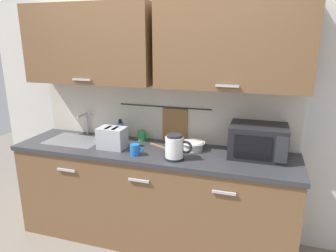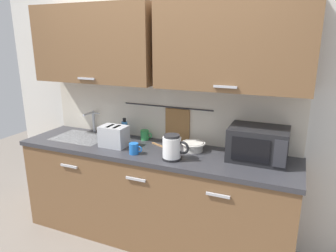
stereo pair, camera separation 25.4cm
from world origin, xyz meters
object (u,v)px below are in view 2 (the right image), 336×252
(mug_near_sink, at_px, (145,135))
(mug_by_kettle, at_px, (134,149))
(mixing_bowl, at_px, (193,146))
(electric_kettle, at_px, (172,148))
(dish_soap_bottle, at_px, (125,129))
(wooden_spoon, at_px, (164,147))
(toaster, at_px, (114,136))
(microwave, at_px, (258,144))

(mug_near_sink, bearing_deg, mug_by_kettle, -76.16)
(mixing_bowl, bearing_deg, electric_kettle, -109.79)
(dish_soap_bottle, bearing_deg, wooden_spoon, -15.16)
(mixing_bowl, height_order, wooden_spoon, mixing_bowl)
(electric_kettle, xyz_separation_m, mug_by_kettle, (-0.34, -0.02, -0.05))
(dish_soap_bottle, relative_size, toaster, 0.77)
(microwave, distance_m, electric_kettle, 0.69)
(mixing_bowl, bearing_deg, mug_by_kettle, -147.90)
(microwave, distance_m, mug_near_sink, 1.08)
(wooden_spoon, bearing_deg, dish_soap_bottle, 164.84)
(dish_soap_bottle, xyz_separation_m, mug_by_kettle, (0.31, -0.37, -0.04))
(wooden_spoon, bearing_deg, toaster, -162.65)
(toaster, bearing_deg, microwave, 8.19)
(mug_near_sink, relative_size, mug_by_kettle, 1.00)
(microwave, relative_size, toaster, 1.80)
(mug_near_sink, bearing_deg, wooden_spoon, -27.83)
(dish_soap_bottle, distance_m, mug_by_kettle, 0.49)
(mug_near_sink, distance_m, toaster, 0.33)
(toaster, bearing_deg, electric_kettle, -8.03)
(mug_near_sink, distance_m, mug_by_kettle, 0.39)
(dish_soap_bottle, height_order, toaster, dish_soap_bottle)
(dish_soap_bottle, relative_size, wooden_spoon, 0.75)
(microwave, bearing_deg, electric_kettle, -157.37)
(microwave, distance_m, dish_soap_bottle, 1.30)
(mixing_bowl, bearing_deg, dish_soap_bottle, 172.59)
(mixing_bowl, bearing_deg, mug_near_sink, 168.58)
(electric_kettle, xyz_separation_m, dish_soap_bottle, (-0.66, 0.36, -0.01))
(mug_by_kettle, bearing_deg, wooden_spoon, 53.83)
(electric_kettle, relative_size, mug_near_sink, 1.89)
(microwave, relative_size, wooden_spoon, 1.77)
(mug_by_kettle, relative_size, wooden_spoon, 0.46)
(mug_near_sink, relative_size, toaster, 0.47)
(electric_kettle, xyz_separation_m, mug_near_sink, (-0.44, 0.37, -0.05))
(mug_near_sink, xyz_separation_m, mixing_bowl, (0.53, -0.11, -0.00))
(electric_kettle, height_order, wooden_spoon, electric_kettle)
(electric_kettle, distance_m, mixing_bowl, 0.28)
(wooden_spoon, bearing_deg, electric_kettle, -52.86)
(microwave, distance_m, wooden_spoon, 0.82)
(mixing_bowl, height_order, mug_by_kettle, mug_by_kettle)
(microwave, bearing_deg, toaster, -171.81)
(dish_soap_bottle, xyz_separation_m, mixing_bowl, (0.75, -0.10, -0.04))
(microwave, xyz_separation_m, mug_by_kettle, (-0.98, -0.28, -0.09))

